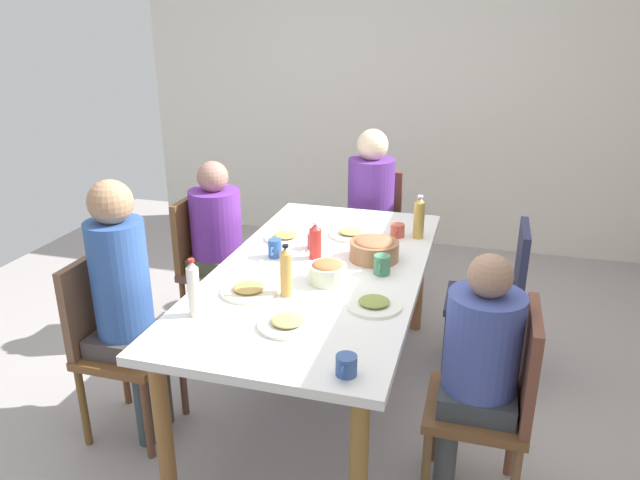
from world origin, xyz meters
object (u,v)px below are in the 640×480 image
object	(u,v)px
chair_3	(498,397)
plate_1	(288,323)
person_2	(218,234)
cup_1	(397,231)
bottle_3	(194,289)
bowl_0	(327,272)
chair_1	(113,336)
bottle_1	(419,218)
cup_0	(314,241)
chair_0	(372,227)
bottle_2	(315,241)
bottle_0	(286,272)
cup_3	(346,366)
chair_2	(206,259)
chair_4	(498,292)
cup_2	(275,248)
cup_4	(382,265)
plate_0	(286,237)
plate_3	(374,304)
plate_2	(351,234)
plate_4	(249,290)
bowl_1	(374,249)
person_0	(371,199)
person_3	(478,359)
person_1	(124,293)
dining_table	(320,282)

from	to	relation	value
chair_3	plate_1	xyz separation A→B (m)	(0.11, -0.85, 0.26)
person_2	cup_1	xyz separation A→B (m)	(-0.05, 1.09, 0.11)
bottle_3	bowl_0	bearing A→B (deg)	136.75
chair_1	bottle_1	size ratio (longest dim) A/B	3.62
cup_0	bottle_1	distance (m)	0.61
bottle_3	bottle_1	bearing A→B (deg)	146.55
chair_0	chair_1	bearing A→B (deg)	-25.17
bottle_2	bottle_0	bearing A→B (deg)	-0.37
person_2	bottle_0	bearing A→B (deg)	41.05
cup_3	bottle_1	size ratio (longest dim) A/B	0.45
bottle_3	chair_2	bearing A→B (deg)	-155.36
chair_4	cup_2	distance (m)	1.26
person_2	plate_1	bearing A→B (deg)	36.78
chair_0	person_2	xyz separation A→B (m)	(0.88, -0.79, 0.18)
chair_0	cup_4	world-z (taller)	chair_0
cup_2	chair_3	bearing A→B (deg)	63.33
plate_0	plate_3	distance (m)	0.93
chair_2	plate_2	distance (m)	0.96
bottle_0	bottle_2	xyz separation A→B (m)	(-0.46, 0.00, -0.02)
person_2	bowl_0	xyz separation A→B (m)	(0.65, 0.87, 0.13)
chair_0	cup_0	xyz separation A→B (m)	(1.12, -0.10, 0.29)
plate_1	plate_4	world-z (taller)	same
bowl_1	chair_0	bearing A→B (deg)	-168.77
plate_4	cup_1	size ratio (longest dim) A/B	2.21
chair_3	person_0	bearing A→B (deg)	-153.74
chair_2	bottle_0	distance (m)	1.23
person_2	bottle_2	bearing A→B (deg)	62.66
bowl_1	cup_3	bearing A→B (deg)	5.76
person_3	bottle_0	world-z (taller)	person_3
plate_0	person_2	bearing A→B (deg)	-108.29
plate_1	bottle_2	size ratio (longest dim) A/B	1.23
person_0	chair_1	distance (m)	2.01
plate_2	cup_2	bearing A→B (deg)	-36.74
chair_0	person_2	size ratio (longest dim) A/B	0.79
cup_4	bottle_3	world-z (taller)	bottle_3
plate_1	bottle_0	distance (m)	0.30
chair_1	bottle_0	world-z (taller)	bottle_0
cup_2	bottle_2	xyz separation A→B (m)	(-0.04, 0.21, 0.05)
person_2	bowl_1	distance (m)	1.08
person_1	chair_2	xyz separation A→B (m)	(-1.00, -0.09, -0.24)
person_2	chair_3	bearing A→B (deg)	59.17
person_2	dining_table	bearing A→B (deg)	57.73
person_1	chair_4	bearing A→B (deg)	120.84
chair_1	person_1	distance (m)	0.26
cup_3	bottle_0	size ratio (longest dim) A/B	0.46
person_3	plate_1	xyz separation A→B (m)	(0.11, -0.75, 0.10)
cup_4	bottle_0	bearing A→B (deg)	-46.65
person_0	cup_4	bearing A→B (deg)	13.59
cup_2	bottle_1	bearing A→B (deg)	125.67
chair_4	plate_0	size ratio (longest dim) A/B	3.85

